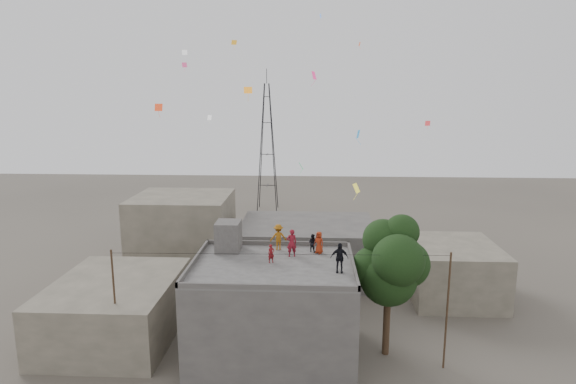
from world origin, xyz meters
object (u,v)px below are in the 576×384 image
at_px(transmission_tower, 267,148).
at_px(person_dark_adult, 339,258).
at_px(stair_head_box, 228,236).
at_px(tree, 392,263).
at_px(person_red_adult, 292,243).

xyz_separation_m(transmission_tower, person_dark_adult, (8.01, -41.13, -2.07)).
height_order(stair_head_box, tree, tree).
bearing_deg(person_dark_adult, transmission_tower, 101.94).
height_order(tree, person_red_adult, tree).
distance_m(stair_head_box, tree, 10.80).
distance_m(transmission_tower, person_dark_adult, 41.96).
relative_size(tree, person_dark_adult, 5.06).
bearing_deg(person_red_adult, tree, 157.21).
distance_m(stair_head_box, person_red_adult, 4.41).
distance_m(person_red_adult, person_dark_adult, 3.99).
xyz_separation_m(tree, person_dark_adult, (-3.35, -1.73, 0.90)).
relative_size(person_red_adult, person_dark_adult, 1.01).
bearing_deg(person_dark_adult, stair_head_box, 153.56).
distance_m(stair_head_box, transmission_tower, 37.46).
xyz_separation_m(tree, person_red_adult, (-6.28, 0.98, 0.91)).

